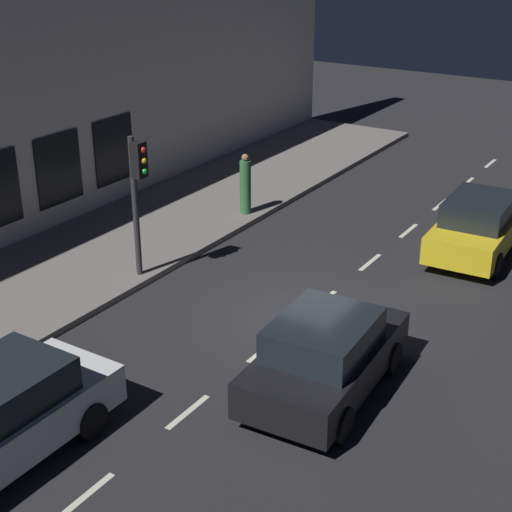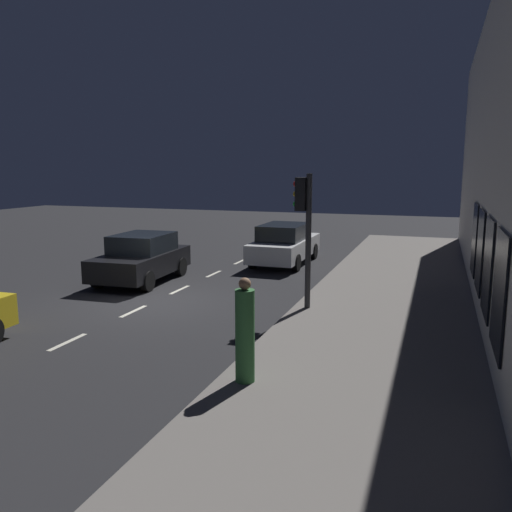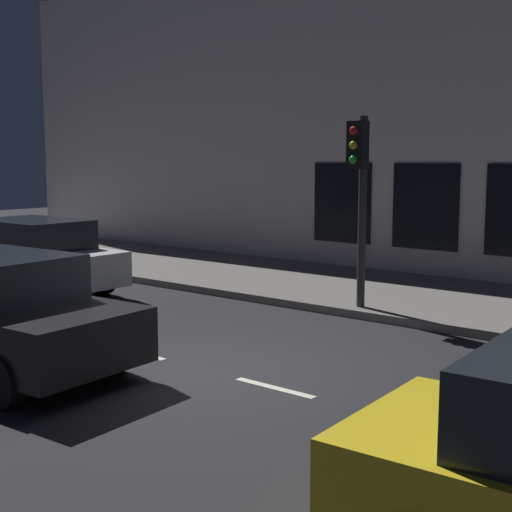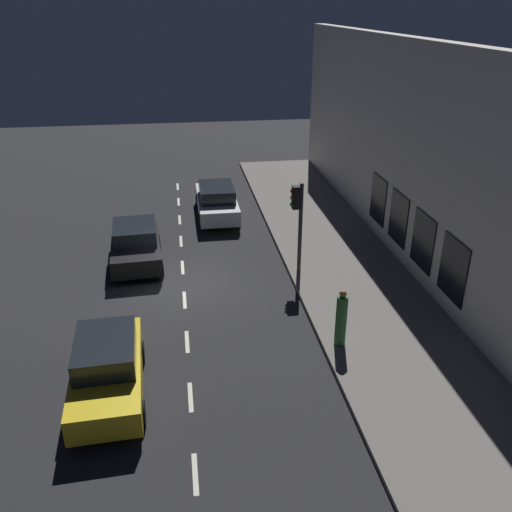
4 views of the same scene
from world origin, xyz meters
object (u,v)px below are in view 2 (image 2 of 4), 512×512
at_px(traffic_light, 304,217).
at_px(parked_car_2, 142,258).
at_px(pedestrian_0, 245,334).
at_px(parked_car_0, 285,244).

xyz_separation_m(traffic_light, parked_car_2, (-6.02, 1.93, -1.71)).
distance_m(traffic_light, pedestrian_0, 5.20).
relative_size(traffic_light, parked_car_2, 0.85).
distance_m(traffic_light, parked_car_0, 7.26).
height_order(parked_car_0, pedestrian_0, pedestrian_0).
height_order(parked_car_2, pedestrian_0, pedestrian_0).
bearing_deg(pedestrian_0, parked_car_0, 67.07).
distance_m(parked_car_2, pedestrian_0, 9.32).
bearing_deg(parked_car_2, traffic_light, 158.85).
bearing_deg(parked_car_0, parked_car_2, -127.48).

